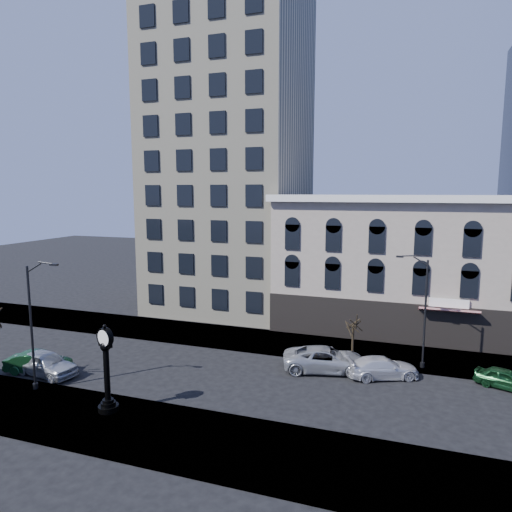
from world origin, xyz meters
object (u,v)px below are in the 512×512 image
at_px(car_near_a, 46,363).
at_px(car_near_b, 39,363).
at_px(street_lamp_near, 38,292).
at_px(street_clock, 107,372).

xyz_separation_m(car_near_a, car_near_b, (-0.79, 0.15, -0.10)).
xyz_separation_m(street_lamp_near, car_near_a, (-1.89, 2.17, -5.71)).
bearing_deg(car_near_a, street_lamp_near, -130.40).
distance_m(street_clock, car_near_b, 9.20).
height_order(street_clock, street_lamp_near, street_lamp_near).
bearing_deg(street_clock, street_lamp_near, -174.73).
height_order(street_lamp_near, car_near_b, street_lamp_near).
height_order(car_near_a, car_near_b, car_near_a).
bearing_deg(street_clock, car_near_b, 173.75).
bearing_deg(car_near_a, car_near_b, 88.07).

